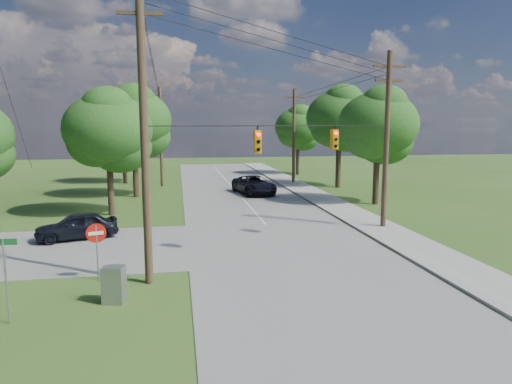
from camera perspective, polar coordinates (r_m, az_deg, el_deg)
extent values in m
plane|color=#324F1A|center=(18.91, 1.06, -10.88)|extent=(140.00, 140.00, 0.00)
cube|color=gray|center=(23.99, 3.54, -6.67)|extent=(10.00, 100.00, 0.03)
cube|color=#ADA9A1|center=(26.30, 17.97, -5.62)|extent=(2.60, 100.00, 0.12)
cylinder|color=brown|center=(17.98, -13.81, 7.38)|extent=(0.32, 0.32, 12.00)
cube|color=brown|center=(18.42, -14.31, 20.86)|extent=(1.70, 0.12, 0.14)
cylinder|color=brown|center=(28.34, 15.99, 6.07)|extent=(0.32, 0.32, 10.50)
cube|color=brown|center=(28.52, 16.35, 14.83)|extent=(2.00, 0.12, 0.14)
cube|color=brown|center=(28.44, 16.28, 13.23)|extent=(1.70, 0.12, 0.14)
cylinder|color=brown|center=(49.10, 4.75, 6.93)|extent=(0.32, 0.32, 10.00)
cube|color=brown|center=(49.17, 4.81, 11.71)|extent=(2.00, 0.12, 0.14)
cylinder|color=brown|center=(47.58, -11.80, 6.73)|extent=(0.32, 0.32, 10.00)
cube|color=brown|center=(47.64, -11.95, 11.67)|extent=(2.00, 0.12, 0.14)
cylinder|color=black|center=(22.79, 4.66, 18.75)|extent=(13.52, 7.63, 1.53)
cylinder|color=black|center=(22.72, 4.65, 17.76)|extent=(13.52, 7.63, 1.53)
cylinder|color=black|center=(22.66, 4.63, 16.76)|extent=(13.52, 7.63, 1.53)
cylinder|color=black|center=(38.66, 9.01, 12.91)|extent=(0.03, 22.00, 0.53)
cylinder|color=black|center=(32.99, -12.61, 14.92)|extent=(0.43, 29.60, 2.03)
cylinder|color=black|center=(38.63, 8.99, 12.32)|extent=(0.03, 22.00, 0.53)
cylinder|color=black|center=(32.94, -12.59, 14.23)|extent=(0.43, 29.60, 2.03)
cylinder|color=black|center=(22.42, 4.53, 8.26)|extent=(13.52, 7.63, 0.04)
cube|color=orange|center=(20.88, 0.25, 6.29)|extent=(0.32, 0.22, 1.05)
sphere|color=#FF0C05|center=(20.73, 0.32, 7.24)|extent=(0.17, 0.17, 0.17)
cube|color=orange|center=(21.12, 0.14, 6.31)|extent=(0.32, 0.22, 1.05)
sphere|color=#FF0C05|center=(21.24, 0.07, 7.27)|extent=(0.17, 0.17, 0.17)
cube|color=orange|center=(24.56, 9.85, 6.48)|extent=(0.32, 0.22, 1.05)
sphere|color=#FF0C05|center=(24.42, 9.99, 7.29)|extent=(0.17, 0.17, 0.17)
cube|color=orange|center=(24.78, 9.67, 6.50)|extent=(0.32, 0.22, 1.05)
sphere|color=#FF0C05|center=(24.91, 9.58, 7.32)|extent=(0.17, 0.17, 0.17)
cylinder|color=#453322|center=(33.19, -17.68, -0.08)|extent=(0.45, 0.45, 3.15)
ellipsoid|color=#1D4D17|center=(32.86, -18.02, 7.47)|extent=(6.00, 6.00, 4.92)
cylinder|color=#453322|center=(40.94, -14.80, 1.83)|extent=(0.50, 0.50, 3.50)
ellipsoid|color=#1D4D17|center=(40.70, -15.05, 8.62)|extent=(6.40, 6.40, 5.25)
cylinder|color=#453322|center=(51.05, -16.07, 2.93)|extent=(0.48, 0.47, 3.32)
ellipsoid|color=#1D4D17|center=(50.84, -16.28, 8.10)|extent=(6.00, 6.00, 4.92)
cylinder|color=#453322|center=(37.17, 14.75, 1.05)|extent=(0.48, 0.48, 3.32)
ellipsoid|color=#1D4D17|center=(36.88, 15.02, 8.16)|extent=(6.20, 6.20, 5.08)
cylinder|color=#453322|center=(46.54, 10.24, 2.84)|extent=(0.52, 0.52, 3.67)
ellipsoid|color=#1D4D17|center=(46.34, 10.40, 9.12)|extent=(6.60, 6.60, 5.41)
cylinder|color=#453322|center=(57.68, 5.23, 3.73)|extent=(0.45, 0.45, 3.15)
ellipsoid|color=#1D4D17|center=(57.49, 5.28, 8.07)|extent=(5.80, 5.80, 4.76)
imported|color=black|center=(26.87, -21.50, -3.96)|extent=(4.60, 2.88, 1.46)
imported|color=black|center=(41.35, -0.26, 0.90)|extent=(3.75, 6.23, 1.62)
cube|color=gray|center=(17.12, -17.33, -11.02)|extent=(0.84, 0.69, 1.33)
cylinder|color=gray|center=(19.50, -19.23, -7.25)|extent=(0.06, 0.06, 2.28)
cylinder|color=#B8160C|center=(19.30, -19.35, -4.88)|extent=(0.77, 0.23, 0.79)
cube|color=white|center=(19.27, -19.37, -4.90)|extent=(0.56, 0.17, 0.13)
cylinder|color=gray|center=(16.52, -28.76, -9.78)|extent=(0.07, 0.07, 2.77)
cube|color=#145A27|center=(16.19, -29.08, -5.49)|extent=(0.83, 0.07, 0.20)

